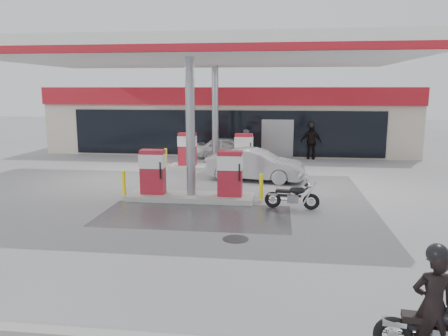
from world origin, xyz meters
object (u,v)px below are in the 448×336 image
at_px(main_motorcycle, 445,332).
at_px(sedan_white, 229,148).
at_px(parked_car_left, 159,141).
at_px(biker_walking, 311,142).
at_px(parked_car_right, 313,143).
at_px(biker_main, 433,305).
at_px(pump_island_near, 191,180).
at_px(parked_motorcycle, 293,197).
at_px(hatchback_silver, 255,165).
at_px(attendant, 246,145).
at_px(pump_island_far, 215,155).

bearing_deg(main_motorcycle, sedan_white, 112.93).
xyz_separation_m(parked_car_left, biker_walking, (9.38, -2.20, 0.33)).
bearing_deg(parked_car_right, parked_car_left, 69.02).
bearing_deg(biker_main, biker_walking, -91.46).
relative_size(pump_island_near, main_motorcycle, 2.67).
relative_size(parked_motorcycle, parked_car_right, 0.39).
height_order(main_motorcycle, hatchback_silver, hatchback_silver).
relative_size(main_motorcycle, attendant, 1.11).
distance_m(biker_main, attendant, 18.04).
xyz_separation_m(sedan_white, attendant, (1.02, -0.40, 0.24)).
bearing_deg(main_motorcycle, biker_main, -178.91).
relative_size(parked_motorcycle, hatchback_silver, 0.44).
distance_m(sedan_white, parked_car_left, 5.56).
xyz_separation_m(main_motorcycle, biker_walking, (-0.66, 18.60, 0.54)).
bearing_deg(parked_car_left, pump_island_far, -160.29).
distance_m(attendant, biker_walking, 3.70).
height_order(attendant, parked_car_right, attendant).
height_order(pump_island_near, parked_car_right, pump_island_near).
distance_m(hatchback_silver, parked_car_left, 10.67).
distance_m(hatchback_silver, biker_walking, 6.81).
height_order(main_motorcycle, parked_car_right, parked_car_right).
bearing_deg(main_motorcycle, pump_island_near, 128.89).
height_order(pump_island_near, sedan_white, pump_island_near).
relative_size(biker_main, parked_car_right, 0.36).
bearing_deg(parked_car_left, attendant, -135.96).
bearing_deg(parked_car_right, biker_main, 159.45).
distance_m(attendant, hatchback_silver, 5.26).
xyz_separation_m(pump_island_near, parked_car_left, (-4.50, 12.00, -0.06)).
xyz_separation_m(parked_motorcycle, parked_car_left, (-8.08, 12.80, 0.23)).
distance_m(parked_car_right, biker_walking, 2.25).
bearing_deg(parked_car_left, main_motorcycle, -171.39).
height_order(sedan_white, biker_walking, biker_walking).
bearing_deg(biker_walking, parked_car_right, 86.36).
bearing_deg(biker_walking, sedan_white, -168.09).
relative_size(pump_island_near, parked_car_right, 1.10).
distance_m(parked_motorcycle, sedan_white, 10.53).
bearing_deg(biker_main, pump_island_far, -73.01).
height_order(main_motorcycle, parked_motorcycle, main_motorcycle).
relative_size(main_motorcycle, parked_motorcycle, 1.06).
distance_m(main_motorcycle, biker_main, 0.44).
xyz_separation_m(sedan_white, biker_walking, (4.58, 0.60, 0.36)).
xyz_separation_m(main_motorcycle, sedan_white, (-5.24, 18.00, 0.19)).
bearing_deg(sedan_white, biker_walking, -77.52).
bearing_deg(parked_car_left, hatchback_silver, -159.09).
bearing_deg(main_motorcycle, hatchback_silver, 112.28).
bearing_deg(pump_island_near, main_motorcycle, -57.80).
relative_size(main_motorcycle, biker_main, 1.15).
distance_m(parked_motorcycle, parked_car_right, 12.90).
height_order(pump_island_far, parked_car_right, pump_island_far).
bearing_deg(biker_main, parked_car_left, -67.55).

